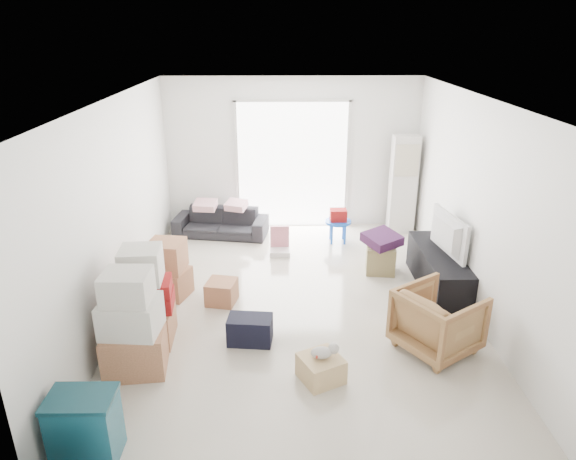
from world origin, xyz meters
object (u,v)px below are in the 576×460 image
(tv_console, at_px, (438,270))
(wood_crate, at_px, (321,368))
(kids_table, at_px, (338,219))
(ottoman, at_px, (380,258))
(television, at_px, (441,248))
(storage_bins, at_px, (85,427))
(armchair, at_px, (438,318))
(sofa, at_px, (221,218))
(ac_tower, at_px, (403,185))

(tv_console, distance_m, wood_crate, 2.71)
(tv_console, bearing_deg, kids_table, 125.88)
(ottoman, bearing_deg, tv_console, -37.29)
(television, xyz_separation_m, storage_bins, (-3.90, -3.03, -0.29))
(television, height_order, ottoman, television)
(armchair, xyz_separation_m, wood_crate, (-1.37, -0.53, -0.28))
(armchair, height_order, wood_crate, armchair)
(sofa, relative_size, wood_crate, 4.02)
(sofa, xyz_separation_m, kids_table, (2.04, -0.34, 0.10))
(ottoman, bearing_deg, ac_tower, 68.23)
(tv_console, relative_size, sofa, 1.01)
(ottoman, height_order, kids_table, kids_table)
(television, xyz_separation_m, kids_table, (-1.24, 1.71, -0.20))
(armchair, relative_size, wood_crate, 2.03)
(sofa, distance_m, ottoman, 2.98)
(ottoman, bearing_deg, sofa, 149.55)
(television, height_order, storage_bins, television)
(television, xyz_separation_m, ottoman, (-0.71, 0.54, -0.40))
(television, bearing_deg, sofa, 48.88)
(armchair, xyz_separation_m, storage_bins, (-3.45, -1.54, -0.09))
(armchair, bearing_deg, storage_bins, 80.42)
(sofa, xyz_separation_m, storage_bins, (-0.62, -5.08, 0.00))
(storage_bins, bearing_deg, ac_tower, 53.64)
(armchair, bearing_deg, ac_tower, -39.78)
(sofa, relative_size, storage_bins, 2.54)
(ac_tower, relative_size, kids_table, 2.97)
(tv_console, xyz_separation_m, kids_table, (-1.24, 1.71, 0.14))
(tv_console, distance_m, storage_bins, 4.94)
(wood_crate, bearing_deg, ac_tower, 67.31)
(storage_bins, xyz_separation_m, wood_crate, (2.09, 1.01, -0.19))
(ottoman, distance_m, wood_crate, 2.78)
(tv_console, relative_size, armchair, 2.00)
(sofa, xyz_separation_m, wood_crate, (1.47, -4.06, -0.18))
(sofa, relative_size, ottoman, 3.84)
(kids_table, bearing_deg, storage_bins, -119.37)
(storage_bins, height_order, wood_crate, storage_bins)
(armchair, height_order, ottoman, armchair)
(kids_table, xyz_separation_m, wood_crate, (-0.58, -3.72, -0.28))
(tv_console, bearing_deg, armchair, -106.74)
(television, xyz_separation_m, wood_crate, (-1.81, -2.01, -0.48))
(kids_table, bearing_deg, wood_crate, -98.81)
(tv_console, distance_m, armchair, 1.56)
(television, bearing_deg, storage_bins, 118.72)
(ac_tower, xyz_separation_m, sofa, (-3.23, -0.15, -0.56))
(sofa, distance_m, armchair, 4.53)
(sofa, relative_size, armchair, 1.98)
(tv_console, xyz_separation_m, storage_bins, (-3.90, -3.03, 0.05))
(storage_bins, distance_m, ottoman, 4.79)
(armchair, distance_m, storage_bins, 3.78)
(tv_console, xyz_separation_m, wood_crate, (-1.81, -2.01, -0.14))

